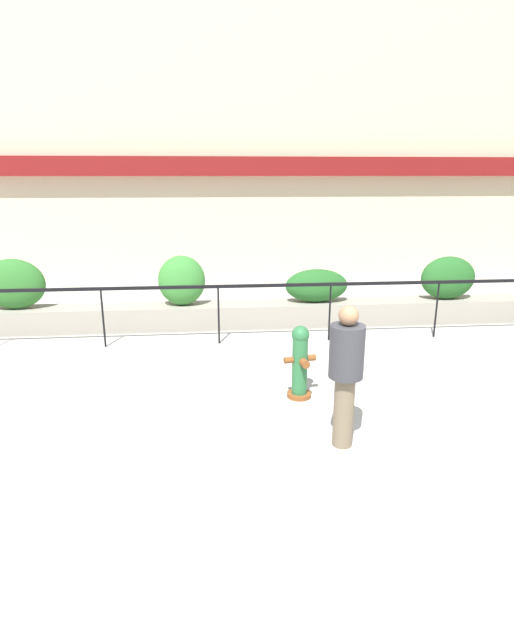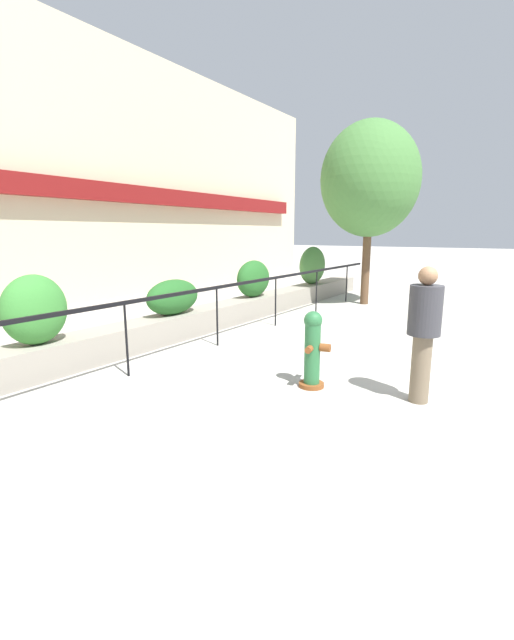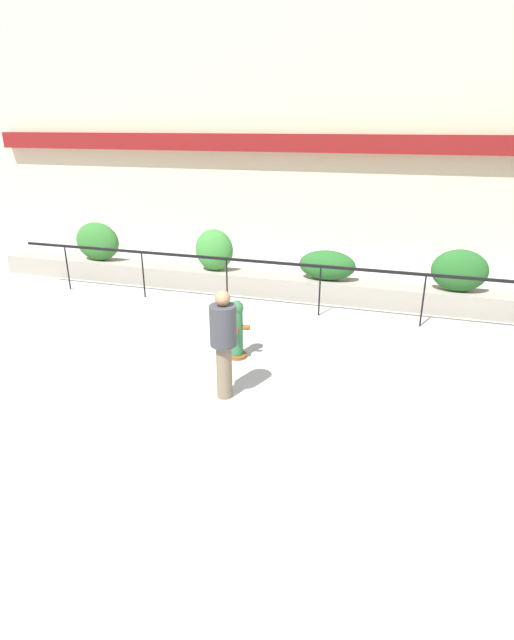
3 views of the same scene
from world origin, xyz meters
name	(u,v)px [view 1 (image 1 of 3)]	position (x,y,z in m)	size (l,w,h in m)	color
ground_plane	(438,492)	(0.00, 0.00, 0.00)	(120.00, 120.00, 0.00)	#B2ADA3
building_facade	(281,146)	(0.00, 11.98, 3.99)	(30.00, 1.36, 8.00)	beige
planter_wall_low	(317,313)	(0.00, 6.00, 0.25)	(18.00, 0.70, 0.50)	gray
fence_railing_segment	(331,289)	(0.00, 4.90, 1.02)	(15.00, 0.05, 1.15)	black
hedge_bush_0	(13,284)	(-6.23, 6.00, 1.01)	(1.26, 0.59, 1.02)	#2D6B28
hedge_bush_1	(182,281)	(-2.88, 6.00, 1.02)	(0.97, 0.65, 1.04)	#387F33
hedge_bush_2	(316,286)	(-0.04, 6.00, 0.85)	(1.33, 0.58, 0.71)	#235B23
hedge_bush_3	(448,278)	(2.86, 6.00, 0.97)	(1.20, 0.60, 0.94)	#235B23
fire_hydrant	(300,361)	(-1.03, 2.38, 0.55)	(0.48, 0.46, 1.08)	brown
pedestrian	(346,368)	(-0.75, 1.01, 0.99)	(0.56, 0.56, 1.73)	brown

